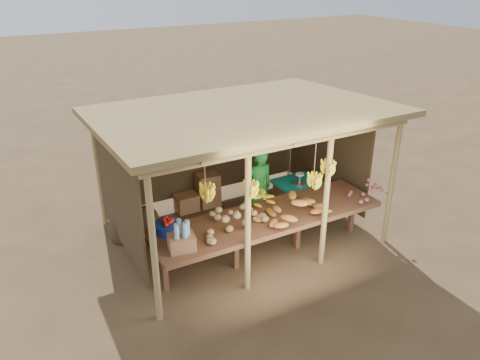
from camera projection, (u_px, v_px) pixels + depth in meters
ground at (240, 232)px, 8.63m from camera, size 60.00×60.00×0.00m
stall_structure at (239, 134)px, 7.77m from camera, size 4.70×3.50×2.43m
counter at (268, 219)px, 7.56m from camera, size 3.90×1.05×0.80m
potato_heap at (234, 217)px, 7.13m from camera, size 1.11×0.72×0.37m
sweet_potato_heap at (292, 205)px, 7.48m from camera, size 1.24×0.90×0.36m
onion_heap at (370, 187)px, 8.09m from camera, size 0.82×0.67×0.35m
banana_pile at (260, 196)px, 7.78m from camera, size 0.61×0.43×0.35m
tomato_basin at (168, 226)px, 7.06m from camera, size 0.41×0.41×0.22m
bottle_box at (181, 239)px, 6.58m from camera, size 0.41×0.35×0.46m
vendor at (258, 189)px, 8.45m from camera, size 0.58×0.38×1.59m
tarp_crate at (297, 198)px, 8.99m from camera, size 0.83×0.72×0.97m
carton_stack at (201, 194)px, 9.35m from camera, size 0.91×0.35×0.69m
burlap_sacks at (134, 223)px, 8.34m from camera, size 0.95×0.50×0.67m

